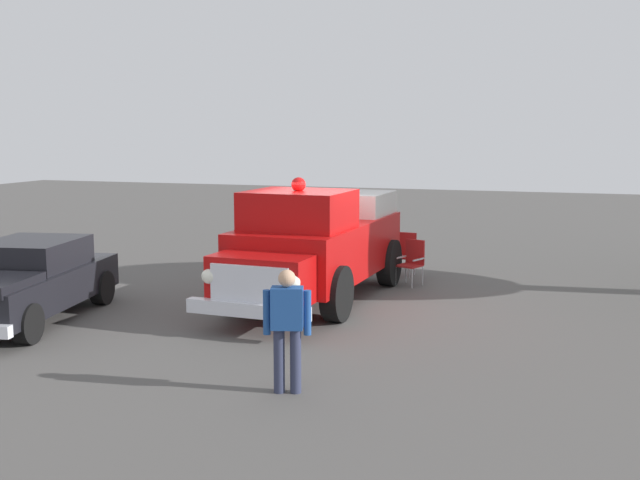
% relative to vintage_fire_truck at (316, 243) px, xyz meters
% --- Properties ---
extents(ground_plane, '(60.00, 60.00, 0.00)m').
position_rel_vintage_fire_truck_xyz_m(ground_plane, '(-0.39, 0.33, -1.20)').
color(ground_plane, '#514F4C').
extents(vintage_fire_truck, '(2.57, 6.05, 2.59)m').
position_rel_vintage_fire_truck_xyz_m(vintage_fire_truck, '(0.00, 0.00, 0.00)').
color(vintage_fire_truck, black).
rests_on(vintage_fire_truck, ground).
extents(classic_hot_rod, '(2.56, 4.61, 1.46)m').
position_rel_vintage_fire_truck_xyz_m(classic_hot_rod, '(4.52, 3.31, -0.45)').
color(classic_hot_rod, black).
rests_on(classic_hot_rod, ground).
extents(lawn_chair_by_car, '(0.64, 0.64, 1.02)m').
position_rel_vintage_fire_truck_xyz_m(lawn_chair_by_car, '(-1.58, -2.17, -0.61)').
color(lawn_chair_by_car, '#B7BABF').
rests_on(lawn_chair_by_car, ground).
extents(lawn_chair_spare, '(0.56, 0.55, 1.02)m').
position_rel_vintage_fire_truck_xyz_m(lawn_chair_spare, '(-1.18, -3.28, -0.61)').
color(lawn_chair_spare, '#B7BABF').
rests_on(lawn_chair_spare, ground).
extents(spectator_standing, '(0.64, 0.36, 1.68)m').
position_rel_vintage_fire_truck_xyz_m(spectator_standing, '(-1.40, 5.44, -0.23)').
color(spectator_standing, '#2D334C').
rests_on(spectator_standing, ground).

